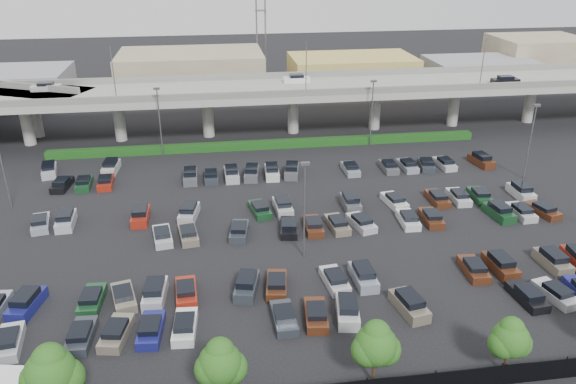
{
  "coord_description": "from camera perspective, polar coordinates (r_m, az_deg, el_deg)",
  "views": [
    {
      "loc": [
        -8.69,
        -56.9,
        29.64
      ],
      "look_at": [
        0.04,
        3.64,
        2.0
      ],
      "focal_mm": 35.0,
      "sensor_mm": 36.0,
      "label": 1
    }
  ],
  "objects": [
    {
      "name": "ground",
      "position": [
        64.74,
        0.42,
        -2.93
      ],
      "size": [
        280.0,
        280.0,
        0.0
      ],
      "primitive_type": "plane",
      "color": "black"
    },
    {
      "name": "overpass",
      "position": [
        92.14,
        -2.73,
        10.05
      ],
      "size": [
        150.0,
        13.0,
        15.8
      ],
      "color": "gray",
      "rests_on": "ground"
    },
    {
      "name": "hedge",
      "position": [
        87.34,
        -2.04,
        4.85
      ],
      "size": [
        66.0,
        1.6,
        1.1
      ],
      "primitive_type": "cube",
      "color": "#163F12",
      "rests_on": "ground"
    },
    {
      "name": "tree_row",
      "position": [
        41.15,
        7.18,
        -15.32
      ],
      "size": [
        65.07,
        3.66,
        5.94
      ],
      "color": "#332316",
      "rests_on": "ground"
    },
    {
      "name": "parked_cars",
      "position": [
        61.45,
        0.61,
        -3.85
      ],
      "size": [
        63.21,
        41.67,
        1.67
      ],
      "color": "white",
      "rests_on": "ground"
    },
    {
      "name": "light_poles",
      "position": [
        63.54,
        -3.52,
        2.66
      ],
      "size": [
        66.9,
        48.38,
        10.3
      ],
      "color": "#55555A",
      "rests_on": "ground"
    },
    {
      "name": "distant_buildings",
      "position": [
        123.32,
        1.85,
        12.19
      ],
      "size": [
        138.0,
        24.0,
        9.0
      ],
      "color": "gray",
      "rests_on": "ground"
    },
    {
      "name": "comm_tower",
      "position": [
        132.26,
        -2.8,
        18.2
      ],
      "size": [
        2.4,
        2.4,
        30.0
      ],
      "color": "#55555A",
      "rests_on": "ground"
    }
  ]
}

